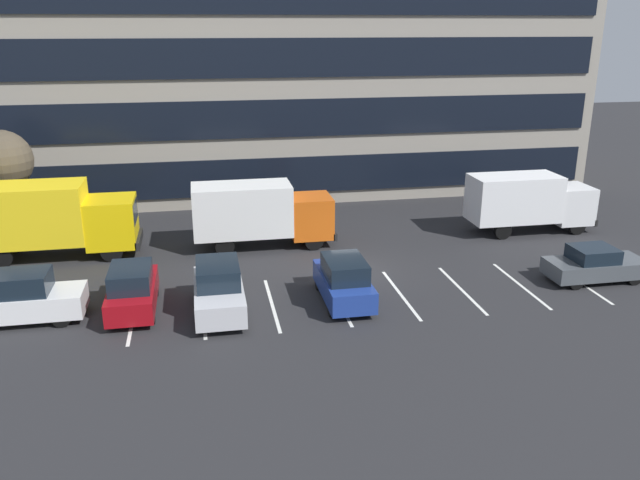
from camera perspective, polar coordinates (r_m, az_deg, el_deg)
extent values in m
plane|color=#262628|center=(30.51, 2.91, -2.77)|extent=(120.00, 120.00, 0.00)
cube|color=gray|center=(46.25, -2.32, 13.76)|extent=(39.13, 11.65, 14.40)
cube|color=black|center=(41.30, -1.00, 5.84)|extent=(37.56, 0.16, 2.30)
cube|color=black|center=(40.65, -1.03, 10.80)|extent=(37.56, 0.16, 2.30)
cube|color=black|center=(40.32, -1.06, 15.87)|extent=(37.56, 0.16, 2.30)
cube|color=silver|center=(27.06, -16.21, -6.42)|extent=(0.14, 5.40, 0.01)
cube|color=silver|center=(26.90, -10.24, -6.10)|extent=(0.14, 5.40, 0.01)
cube|color=silver|center=(27.02, -4.28, -5.71)|extent=(0.14, 5.40, 0.01)
cube|color=silver|center=(27.44, 1.56, -5.28)|extent=(0.14, 5.40, 0.01)
cube|color=silver|center=(28.12, 7.17, -4.81)|extent=(0.14, 5.40, 0.01)
cube|color=silver|center=(29.07, 12.45, -4.32)|extent=(0.14, 5.40, 0.01)
cube|color=silver|center=(30.24, 17.35, -3.83)|extent=(0.14, 5.40, 0.01)
cube|color=silver|center=(31.62, 21.85, -3.36)|extent=(0.14, 5.40, 0.01)
cube|color=white|center=(38.89, 21.28, 3.01)|extent=(2.05, 2.24, 2.05)
cube|color=black|center=(39.33, 22.60, 3.63)|extent=(0.06, 1.88, 0.90)
cube|color=white|center=(37.07, 16.82, 3.59)|extent=(4.85, 2.33, 2.52)
cube|color=black|center=(39.69, 22.45, 1.83)|extent=(0.19, 2.24, 0.37)
cylinder|color=black|center=(39.93, 20.41, 1.97)|extent=(0.93, 0.28, 0.93)
cylinder|color=black|center=(38.38, 21.84, 1.15)|extent=(0.93, 0.28, 0.93)
cylinder|color=black|center=(37.87, 14.65, 1.67)|extent=(0.93, 0.28, 0.93)
cylinder|color=black|center=(36.23, 15.91, 0.80)|extent=(0.93, 0.28, 0.93)
cube|color=yellow|center=(33.86, -17.98, 1.58)|extent=(2.37, 2.58, 2.37)
cube|color=black|center=(33.60, -16.10, 2.48)|extent=(0.06, 2.17, 1.04)
cube|color=yellow|center=(34.46, -24.65, 2.09)|extent=(5.59, 2.69, 2.90)
cube|color=black|center=(34.02, -15.75, 0.07)|extent=(0.22, 2.58, 0.43)
cylinder|color=black|center=(35.25, -17.60, 0.26)|extent=(1.08, 0.32, 1.08)
cylinder|color=black|center=(33.16, -17.99, -0.92)|extent=(1.08, 0.32, 1.08)
cylinder|color=black|center=(36.26, -25.60, -0.22)|extent=(1.08, 0.32, 1.08)
cylinder|color=black|center=(34.23, -26.47, -1.40)|extent=(1.08, 0.32, 1.08)
cube|color=#D85914|center=(33.78, -0.84, 2.16)|extent=(2.12, 2.32, 2.12)
cube|color=black|center=(33.85, 0.89, 2.95)|extent=(0.06, 1.95, 0.93)
cube|color=white|center=(33.23, -6.93, 2.70)|extent=(5.02, 2.41, 2.61)
cube|color=black|center=(34.25, 1.00, 0.79)|extent=(0.19, 2.32, 0.39)
cylinder|color=black|center=(35.03, -1.11, 0.95)|extent=(0.97, 0.29, 0.97)
cylinder|color=black|center=(33.17, -0.53, -0.08)|extent=(0.97, 0.29, 0.97)
cylinder|color=black|center=(34.60, -8.60, 0.51)|extent=(0.97, 0.29, 0.97)
cylinder|color=black|center=(32.71, -8.45, -0.55)|extent=(0.97, 0.29, 0.97)
cube|color=#474C51|center=(31.77, 23.26, -2.26)|extent=(4.49, 1.88, 0.73)
cube|color=black|center=(31.43, 23.08, -1.14)|extent=(1.88, 1.65, 0.63)
cylinder|color=black|center=(33.29, 24.50, -2.06)|extent=(0.63, 0.23, 0.63)
cylinder|color=black|center=(32.07, 26.12, -3.06)|extent=(0.63, 0.23, 0.63)
cylinder|color=black|center=(31.75, 20.24, -2.47)|extent=(0.63, 0.23, 0.63)
cylinder|color=black|center=(30.48, 21.77, -3.54)|extent=(0.63, 0.23, 0.63)
cube|color=white|center=(27.76, -24.68, -5.14)|extent=(4.48, 1.90, 0.93)
cube|color=black|center=(27.50, -25.38, -3.48)|extent=(2.47, 1.67, 0.83)
cylinder|color=black|center=(28.34, -21.39, -5.11)|extent=(0.66, 0.21, 0.66)
cylinder|color=black|center=(26.84, -21.98, -6.52)|extent=(0.66, 0.21, 0.66)
cube|color=navy|center=(27.02, 2.09, -4.05)|extent=(1.83, 4.32, 0.89)
cube|color=black|center=(26.51, 2.22, -2.53)|extent=(1.61, 2.38, 0.80)
cylinder|color=black|center=(28.27, -0.13, -3.83)|extent=(0.21, 0.64, 0.64)
cylinder|color=black|center=(28.58, 3.04, -3.60)|extent=(0.21, 0.64, 0.64)
cylinder|color=black|center=(25.78, 1.02, -6.14)|extent=(0.21, 0.64, 0.64)
cylinder|color=black|center=(26.13, 4.49, -5.85)|extent=(0.21, 0.64, 0.64)
cube|color=maroon|center=(27.22, -16.27, -4.66)|extent=(1.82, 4.30, 0.89)
cube|color=black|center=(26.72, -16.47, -3.18)|extent=(1.60, 2.36, 0.79)
cylinder|color=black|center=(28.73, -17.56, -4.38)|extent=(0.21, 0.64, 0.64)
cylinder|color=black|center=(28.56, -14.38, -4.21)|extent=(0.21, 0.64, 0.64)
cylinder|color=black|center=(26.23, -18.18, -6.69)|extent=(0.21, 0.64, 0.64)
cylinder|color=black|center=(26.05, -14.69, -6.53)|extent=(0.21, 0.64, 0.64)
cube|color=silver|center=(26.23, -8.95, -4.90)|extent=(1.93, 4.55, 0.94)
cube|color=black|center=(26.11, -9.07, -2.92)|extent=(1.70, 2.50, 0.84)
cylinder|color=black|center=(25.11, -6.83, -6.95)|extent=(0.22, 0.67, 0.67)
cylinder|color=black|center=(25.08, -10.71, -7.19)|extent=(0.22, 0.67, 0.67)
cylinder|color=black|center=(27.76, -7.28, -4.39)|extent=(0.22, 0.67, 0.67)
cylinder|color=black|center=(27.73, -10.78, -4.60)|extent=(0.22, 0.67, 0.67)
cylinder|color=#473323|center=(38.29, -25.82, 2.27)|extent=(0.28, 0.28, 3.11)
sphere|color=#4C4233|center=(37.69, -26.42, 6.35)|extent=(3.17, 3.17, 3.17)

